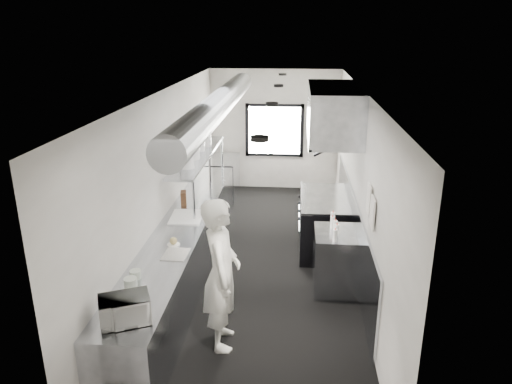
% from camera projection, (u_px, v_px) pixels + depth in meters
% --- Properties ---
extents(floor, '(3.00, 8.00, 0.01)m').
position_uv_depth(floor, '(261.00, 263.00, 7.97)').
color(floor, black).
rests_on(floor, ground).
extents(ceiling, '(3.00, 8.00, 0.01)m').
position_uv_depth(ceiling, '(262.00, 91.00, 7.06)').
color(ceiling, beige).
rests_on(ceiling, wall_back).
extents(wall_back, '(3.00, 0.02, 2.80)m').
position_uv_depth(wall_back, '(274.00, 130.00, 11.29)').
color(wall_back, silver).
rests_on(wall_back, floor).
extents(wall_front, '(3.00, 0.02, 2.80)m').
position_uv_depth(wall_front, '(223.00, 339.00, 3.75)').
color(wall_front, silver).
rests_on(wall_front, floor).
extents(wall_left, '(0.02, 8.00, 2.80)m').
position_uv_depth(wall_left, '(167.00, 180.00, 7.64)').
color(wall_left, silver).
rests_on(wall_left, floor).
extents(wall_right, '(0.02, 8.00, 2.80)m').
position_uv_depth(wall_right, '(359.00, 185.00, 7.39)').
color(wall_right, silver).
rests_on(wall_right, floor).
extents(wall_cladding, '(0.03, 5.50, 1.10)m').
position_uv_depth(wall_cladding, '(352.00, 228.00, 7.96)').
color(wall_cladding, gray).
rests_on(wall_cladding, wall_right).
extents(hvac_duct, '(0.40, 6.40, 0.40)m').
position_uv_depth(hvac_duct, '(219.00, 104.00, 7.58)').
color(hvac_duct, gray).
rests_on(hvac_duct, ceiling).
extents(service_window, '(1.36, 0.05, 1.25)m').
position_uv_depth(service_window, '(274.00, 131.00, 11.25)').
color(service_window, white).
rests_on(service_window, wall_back).
extents(exhaust_hood, '(0.81, 2.20, 0.88)m').
position_uv_depth(exhaust_hood, '(333.00, 112.00, 7.77)').
color(exhaust_hood, gray).
rests_on(exhaust_hood, ceiling).
extents(prep_counter, '(0.70, 6.00, 0.90)m').
position_uv_depth(prep_counter, '(185.00, 249.00, 7.45)').
color(prep_counter, gray).
rests_on(prep_counter, floor).
extents(pass_shelf, '(0.45, 3.00, 0.68)m').
position_uv_depth(pass_shelf, '(199.00, 156.00, 8.51)').
color(pass_shelf, gray).
rests_on(pass_shelf, prep_counter).
extents(range, '(0.88, 1.60, 0.94)m').
position_uv_depth(range, '(324.00, 223.00, 8.39)').
color(range, black).
rests_on(range, floor).
extents(bottle_station, '(0.65, 0.80, 0.90)m').
position_uv_depth(bottle_station, '(336.00, 261.00, 7.07)').
color(bottle_station, gray).
rests_on(bottle_station, floor).
extents(far_work_table, '(0.70, 1.20, 0.90)m').
position_uv_depth(far_work_table, '(221.00, 178.00, 10.93)').
color(far_work_table, gray).
rests_on(far_work_table, floor).
extents(notice_sheet_a, '(0.02, 0.28, 0.38)m').
position_uv_depth(notice_sheet_a, '(369.00, 199.00, 6.20)').
color(notice_sheet_a, white).
rests_on(notice_sheet_a, wall_right).
extents(notice_sheet_b, '(0.02, 0.28, 0.38)m').
position_uv_depth(notice_sheet_b, '(372.00, 213.00, 5.89)').
color(notice_sheet_b, white).
rests_on(notice_sheet_b, wall_right).
extents(line_cook, '(0.54, 0.74, 1.88)m').
position_uv_depth(line_cook, '(221.00, 274.00, 5.68)').
color(line_cook, silver).
rests_on(line_cook, floor).
extents(microwave, '(0.56, 0.50, 0.27)m').
position_uv_depth(microwave, '(125.00, 310.00, 4.80)').
color(microwave, silver).
rests_on(microwave, prep_counter).
extents(deli_tub_a, '(0.18, 0.18, 0.11)m').
position_uv_depth(deli_tub_a, '(131.00, 283.00, 5.47)').
color(deli_tub_a, beige).
rests_on(deli_tub_a, prep_counter).
extents(deli_tub_b, '(0.16, 0.16, 0.10)m').
position_uv_depth(deli_tub_b, '(135.00, 274.00, 5.66)').
color(deli_tub_b, beige).
rests_on(deli_tub_b, prep_counter).
extents(newspaper, '(0.32, 0.39, 0.01)m').
position_uv_depth(newspaper, '(176.00, 254.00, 6.26)').
color(newspaper, silver).
rests_on(newspaper, prep_counter).
extents(small_plate, '(0.19, 0.19, 0.01)m').
position_uv_depth(small_plate, '(174.00, 245.00, 6.52)').
color(small_plate, white).
rests_on(small_plate, prep_counter).
extents(pastry, '(0.10, 0.10, 0.10)m').
position_uv_depth(pastry, '(173.00, 241.00, 6.51)').
color(pastry, tan).
rests_on(pastry, small_plate).
extents(cutting_board, '(0.51, 0.66, 0.02)m').
position_uv_depth(cutting_board, '(186.00, 217.00, 7.47)').
color(cutting_board, white).
rests_on(cutting_board, prep_counter).
extents(knife_block, '(0.13, 0.21, 0.22)m').
position_uv_depth(knife_block, '(184.00, 198.00, 8.01)').
color(knife_block, brown).
rests_on(knife_block, prep_counter).
extents(plate_stack_a, '(0.25, 0.25, 0.28)m').
position_uv_depth(plate_stack_a, '(187.00, 159.00, 7.63)').
color(plate_stack_a, white).
rests_on(plate_stack_a, pass_shelf).
extents(plate_stack_b, '(0.30, 0.30, 0.29)m').
position_uv_depth(plate_stack_b, '(193.00, 150.00, 8.15)').
color(plate_stack_b, white).
rests_on(plate_stack_b, pass_shelf).
extents(plate_stack_c, '(0.26, 0.26, 0.30)m').
position_uv_depth(plate_stack_c, '(199.00, 143.00, 8.68)').
color(plate_stack_c, white).
rests_on(plate_stack_c, pass_shelf).
extents(plate_stack_d, '(0.27, 0.27, 0.34)m').
position_uv_depth(plate_stack_d, '(206.00, 137.00, 9.01)').
color(plate_stack_d, white).
rests_on(plate_stack_d, pass_shelf).
extents(squeeze_bottle_a, '(0.07, 0.07, 0.17)m').
position_uv_depth(squeeze_bottle_a, '(335.00, 236.00, 6.61)').
color(squeeze_bottle_a, white).
rests_on(squeeze_bottle_a, bottle_station).
extents(squeeze_bottle_b, '(0.07, 0.07, 0.17)m').
position_uv_depth(squeeze_bottle_b, '(337.00, 230.00, 6.78)').
color(squeeze_bottle_b, white).
rests_on(squeeze_bottle_b, bottle_station).
extents(squeeze_bottle_c, '(0.07, 0.07, 0.17)m').
position_uv_depth(squeeze_bottle_c, '(335.00, 226.00, 6.92)').
color(squeeze_bottle_c, white).
rests_on(squeeze_bottle_c, bottle_station).
extents(squeeze_bottle_d, '(0.06, 0.06, 0.18)m').
position_uv_depth(squeeze_bottle_d, '(332.00, 222.00, 7.05)').
color(squeeze_bottle_d, white).
rests_on(squeeze_bottle_d, bottle_station).
extents(squeeze_bottle_e, '(0.07, 0.07, 0.20)m').
position_uv_depth(squeeze_bottle_e, '(333.00, 219.00, 7.15)').
color(squeeze_bottle_e, white).
rests_on(squeeze_bottle_e, bottle_station).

